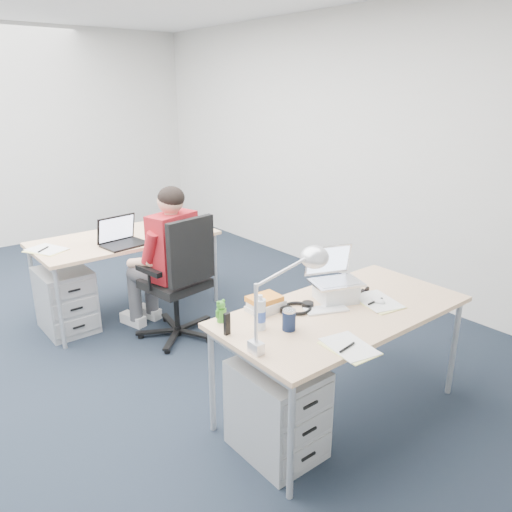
# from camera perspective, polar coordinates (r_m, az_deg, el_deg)

# --- Properties ---
(floor) EXTENTS (7.00, 7.00, 0.00)m
(floor) POSITION_cam_1_polar(r_m,az_deg,el_deg) (4.26, -19.06, -10.78)
(floor) COLOR black
(floor) RESTS_ON ground
(room) EXTENTS (6.02, 7.02, 2.80)m
(room) POSITION_cam_1_polar(r_m,az_deg,el_deg) (3.76, -21.86, 12.68)
(room) COLOR beige
(room) RESTS_ON ground
(desk_near) EXTENTS (1.60, 0.80, 0.73)m
(desk_near) POSITION_cam_1_polar(r_m,az_deg,el_deg) (3.15, 9.91, -6.78)
(desk_near) COLOR tan
(desk_near) RESTS_ON ground
(desk_far) EXTENTS (1.60, 0.80, 0.73)m
(desk_far) POSITION_cam_1_polar(r_m,az_deg,el_deg) (4.73, -14.72, 1.60)
(desk_far) COLOR tan
(desk_far) RESTS_ON ground
(office_chair) EXTENTS (0.76, 0.76, 1.07)m
(office_chair) POSITION_cam_1_polar(r_m,az_deg,el_deg) (4.25, -8.82, -5.40)
(office_chair) COLOR black
(office_chair) RESTS_ON ground
(seated_person) EXTENTS (0.51, 0.76, 1.28)m
(seated_person) POSITION_cam_1_polar(r_m,az_deg,el_deg) (4.26, -10.67, -0.57)
(seated_person) COLOR maroon
(seated_person) RESTS_ON ground
(drawer_pedestal_near) EXTENTS (0.40, 0.50, 0.55)m
(drawer_pedestal_near) POSITION_cam_1_polar(r_m,az_deg,el_deg) (2.99, 2.41, -17.09)
(drawer_pedestal_near) COLOR #A9ACAF
(drawer_pedestal_near) RESTS_ON ground
(drawer_pedestal_far) EXTENTS (0.40, 0.50, 0.55)m
(drawer_pedestal_far) POSITION_cam_1_polar(r_m,az_deg,el_deg) (4.65, -20.91, -4.71)
(drawer_pedestal_far) COLOR #A9ACAF
(drawer_pedestal_far) RESTS_ON ground
(silver_laptop) EXTENTS (0.38, 0.34, 0.33)m
(silver_laptop) POSITION_cam_1_polar(r_m,az_deg,el_deg) (3.19, 9.22, -2.27)
(silver_laptop) COLOR silver
(silver_laptop) RESTS_ON desk_near
(wireless_keyboard) EXTENTS (0.29, 0.20, 0.01)m
(wireless_keyboard) POSITION_cam_1_polar(r_m,az_deg,el_deg) (3.10, 8.00, -6.07)
(wireless_keyboard) COLOR white
(wireless_keyboard) RESTS_ON desk_near
(computer_mouse) EXTENTS (0.07, 0.10, 0.03)m
(computer_mouse) POSITION_cam_1_polar(r_m,az_deg,el_deg) (3.25, 13.77, -5.01)
(computer_mouse) COLOR white
(computer_mouse) RESTS_ON desk_near
(headphones) EXTENTS (0.26, 0.22, 0.04)m
(headphones) POSITION_cam_1_polar(r_m,az_deg,el_deg) (3.08, 4.72, -5.86)
(headphones) COLOR black
(headphones) RESTS_ON desk_near
(can_koozie) EXTENTS (0.08, 0.08, 0.12)m
(can_koozie) POSITION_cam_1_polar(r_m,az_deg,el_deg) (2.82, 3.79, -7.28)
(can_koozie) COLOR #131E3C
(can_koozie) RESTS_ON desk_near
(water_bottle) EXTENTS (0.08, 0.08, 0.21)m
(water_bottle) POSITION_cam_1_polar(r_m,az_deg,el_deg) (2.80, 0.47, -6.44)
(water_bottle) COLOR silver
(water_bottle) RESTS_ON desk_near
(bear_figurine) EXTENTS (0.08, 0.06, 0.14)m
(bear_figurine) POSITION_cam_1_polar(r_m,az_deg,el_deg) (2.91, -4.02, -6.26)
(bear_figurine) COLOR #227A20
(bear_figurine) RESTS_ON desk_near
(book_stack) EXTENTS (0.25, 0.22, 0.09)m
(book_stack) POSITION_cam_1_polar(r_m,az_deg,el_deg) (3.05, 1.07, -5.45)
(book_stack) COLOR silver
(book_stack) RESTS_ON desk_near
(cordless_phone) EXTENTS (0.04, 0.02, 0.13)m
(cordless_phone) POSITION_cam_1_polar(r_m,az_deg,el_deg) (2.76, -3.34, -7.75)
(cordless_phone) COLOR black
(cordless_phone) RESTS_ON desk_near
(papers_left) EXTENTS (0.24, 0.31, 0.01)m
(papers_left) POSITION_cam_1_polar(r_m,az_deg,el_deg) (2.69, 10.63, -10.29)
(papers_left) COLOR #F8F88F
(papers_left) RESTS_ON desk_near
(papers_right) EXTENTS (0.28, 0.35, 0.01)m
(papers_right) POSITION_cam_1_polar(r_m,az_deg,el_deg) (3.26, 13.69, -5.14)
(papers_right) COLOR #F8F88F
(papers_right) RESTS_ON desk_near
(sunglasses) EXTENTS (0.10, 0.05, 0.02)m
(sunglasses) POSITION_cam_1_polar(r_m,az_deg,el_deg) (3.40, 12.31, -3.90)
(sunglasses) COLOR black
(sunglasses) RESTS_ON desk_near
(desk_lamp) EXTENTS (0.48, 0.32, 0.52)m
(desk_lamp) POSITION_cam_1_polar(r_m,az_deg,el_deg) (2.59, 2.68, -4.93)
(desk_lamp) COLOR silver
(desk_lamp) RESTS_ON desk_near
(dark_laptop) EXTENTS (0.40, 0.39, 0.26)m
(dark_laptop) POSITION_cam_1_polar(r_m,az_deg,el_deg) (4.41, -14.86, 2.77)
(dark_laptop) COLOR black
(dark_laptop) RESTS_ON desk_far
(far_cup) EXTENTS (0.09, 0.09, 0.11)m
(far_cup) POSITION_cam_1_polar(r_m,az_deg,el_deg) (5.04, -7.98, 4.28)
(far_cup) COLOR white
(far_cup) RESTS_ON desk_far
(far_papers) EXTENTS (0.33, 0.38, 0.01)m
(far_papers) POSITION_cam_1_polar(r_m,az_deg,el_deg) (4.52, -22.87, 0.61)
(far_papers) COLOR white
(far_papers) RESTS_ON desk_far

